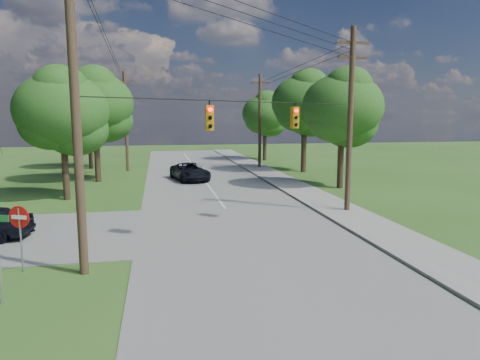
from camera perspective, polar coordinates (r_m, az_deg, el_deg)
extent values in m
plane|color=#2E571D|center=(16.04, -3.45, -11.72)|extent=(140.00, 140.00, 0.00)
cube|color=gray|center=(21.05, 0.20, -6.73)|extent=(10.00, 100.00, 0.03)
cube|color=#9A9890|center=(23.24, 16.71, -5.52)|extent=(2.60, 100.00, 0.12)
cylinder|color=#4C3927|center=(15.58, -21.13, 9.63)|extent=(0.32, 0.32, 12.00)
cylinder|color=#4C3927|center=(25.36, 14.47, 7.55)|extent=(0.32, 0.32, 10.50)
cube|color=#4C3927|center=(25.69, 14.84, 17.30)|extent=(2.00, 0.12, 0.14)
cube|color=#4C3927|center=(25.57, 14.77, 15.53)|extent=(1.70, 0.12, 0.14)
cylinder|color=#4C3927|center=(46.22, 2.65, 7.78)|extent=(0.32, 0.32, 10.00)
cube|color=#4C3927|center=(46.36, 2.69, 12.85)|extent=(2.00, 0.12, 0.14)
cylinder|color=#4C3927|center=(45.05, -14.96, 7.49)|extent=(0.32, 0.32, 10.00)
cube|color=#4C3927|center=(45.19, -15.16, 12.69)|extent=(2.00, 0.12, 0.14)
cylinder|color=black|center=(20.15, 1.14, 22.29)|extent=(13.52, 7.63, 1.53)
cylinder|color=black|center=(20.06, 1.14, 21.18)|extent=(13.52, 7.63, 1.53)
cylinder|color=black|center=(19.98, 1.13, 20.06)|extent=(13.52, 7.63, 1.53)
cylinder|color=black|center=(35.82, 6.96, 14.51)|extent=(0.03, 22.00, 0.53)
cylinder|color=black|center=(30.62, -16.91, 16.68)|extent=(0.43, 29.60, 2.03)
cylinder|color=black|center=(35.78, 6.94, 13.87)|extent=(0.03, 22.00, 0.53)
cylinder|color=black|center=(30.56, -16.88, 15.94)|extent=(0.43, 29.60, 2.03)
cylinder|color=black|center=(19.58, 1.11, 10.42)|extent=(13.52, 7.63, 0.04)
cube|color=#CC8B0C|center=(18.09, -4.04, 8.26)|extent=(0.32, 0.22, 1.05)
sphere|color=#FF0C05|center=(17.95, -4.00, 9.38)|extent=(0.17, 0.17, 0.17)
cube|color=#CC8B0C|center=(18.32, -4.13, 8.26)|extent=(0.32, 0.22, 1.05)
sphere|color=#FF0C05|center=(18.47, -4.19, 9.35)|extent=(0.17, 0.17, 0.17)
cube|color=#CC8B0C|center=(21.62, 7.40, 8.24)|extent=(0.32, 0.22, 1.05)
sphere|color=#FF0C05|center=(21.49, 7.54, 9.17)|extent=(0.17, 0.17, 0.17)
cube|color=#CC8B0C|center=(21.85, 7.21, 8.24)|extent=(0.32, 0.22, 1.05)
sphere|color=#FF0C05|center=(21.99, 7.11, 9.16)|extent=(0.17, 0.17, 0.17)
cylinder|color=#3F2F1F|center=(30.80, -22.20, 0.44)|extent=(0.45, 0.45, 3.15)
ellipsoid|color=#235319|center=(30.55, -22.66, 8.58)|extent=(6.00, 6.00, 4.92)
cylinder|color=#3F2F1F|center=(38.46, -18.46, 2.37)|extent=(0.50, 0.50, 3.50)
ellipsoid|color=#235319|center=(38.29, -18.80, 9.61)|extent=(6.40, 6.40, 5.25)
cylinder|color=#3F2F1F|center=(48.61, -19.28, 3.41)|extent=(0.48, 0.47, 3.32)
ellipsoid|color=#235319|center=(48.46, -19.55, 8.84)|extent=(6.00, 6.00, 4.92)
cylinder|color=#3F2F1F|center=(34.14, 13.23, 1.72)|extent=(0.48, 0.48, 3.32)
ellipsoid|color=#235319|center=(33.93, 13.50, 9.47)|extent=(6.20, 6.20, 5.08)
cylinder|color=#3F2F1F|center=(43.56, 8.48, 3.49)|extent=(0.52, 0.52, 3.67)
ellipsoid|color=#235319|center=(43.42, 8.63, 10.20)|extent=(6.60, 6.60, 5.41)
cylinder|color=#3F2F1F|center=(54.75, 3.32, 4.29)|extent=(0.45, 0.45, 3.15)
ellipsoid|color=#235319|center=(54.61, 3.36, 8.86)|extent=(5.80, 5.80, 4.76)
imported|color=black|center=(37.51, -6.68, 1.11)|extent=(3.58, 5.79, 1.50)
cylinder|color=gray|center=(17.23, -27.18, -7.17)|extent=(0.06, 0.06, 2.33)
cylinder|color=#B10E0C|center=(17.03, -27.37, -4.42)|extent=(0.76, 0.33, 0.81)
cube|color=white|center=(17.01, -27.40, -4.44)|extent=(0.55, 0.24, 0.14)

